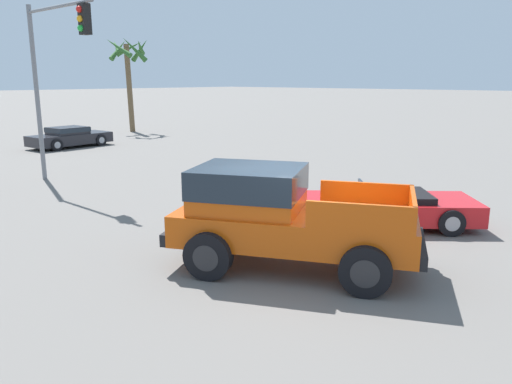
{
  "coord_description": "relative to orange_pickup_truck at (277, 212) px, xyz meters",
  "views": [
    {
      "loc": [
        -7.4,
        -5.65,
        3.64
      ],
      "look_at": [
        -0.01,
        0.97,
        1.38
      ],
      "focal_mm": 35.0,
      "sensor_mm": 36.0,
      "label": 1
    }
  ],
  "objects": [
    {
      "name": "ground_plane",
      "position": [
        0.16,
        -0.29,
        -1.11
      ],
      "size": [
        320.0,
        320.0,
        0.0
      ],
      "primitive_type": "plane",
      "color": "slate"
    },
    {
      "name": "orange_pickup_truck",
      "position": [
        0.0,
        0.0,
        0.0
      ],
      "size": [
        3.83,
        5.16,
        1.97
      ],
      "rotation": [
        0.0,
        0.0,
        0.46
      ],
      "color": "#CC4C0C",
      "rests_on": "ground_plane"
    },
    {
      "name": "parked_car_dark",
      "position": [
        6.13,
        19.62,
        -0.55
      ],
      "size": [
        4.38,
        2.12,
        1.1
      ],
      "rotation": [
        0.0,
        0.0,
        4.78
      ],
      "color": "#232328",
      "rests_on": "ground_plane"
    },
    {
      "name": "traffic_light_main",
      "position": [
        1.06,
        10.52,
        3.18
      ],
      "size": [
        0.38,
        4.2,
        6.13
      ],
      "rotation": [
        0.0,
        0.0,
        4.71
      ],
      "color": "slate",
      "rests_on": "ground_plane"
    },
    {
      "name": "red_convertible_car",
      "position": [
        4.01,
        -0.22,
        -0.68
      ],
      "size": [
        4.32,
        4.63,
        1.05
      ],
      "rotation": [
        0.0,
        0.0,
        0.7
      ],
      "color": "red",
      "rests_on": "ground_plane"
    },
    {
      "name": "palm_tree_tall",
      "position": [
        13.12,
        23.97,
        3.69
      ],
      "size": [
        2.97,
        2.86,
        6.38
      ],
      "color": "brown",
      "rests_on": "ground_plane"
    }
  ]
}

